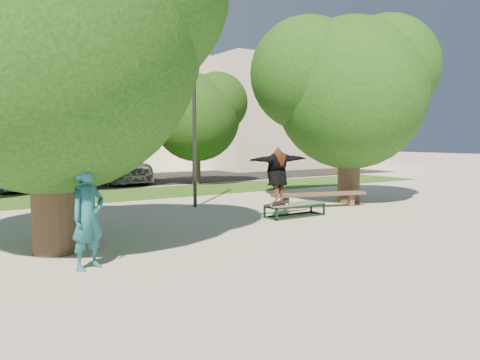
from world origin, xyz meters
TOP-DOWN VIEW (x-y plane):
  - ground at (0.00, 0.00)m, footprint 120.00×120.00m
  - grass_strip at (1.00, 9.50)m, footprint 30.00×4.00m
  - asphalt_strip at (0.00, 16.00)m, footprint 40.00×8.00m
  - tree_left at (-4.29, 1.09)m, footprint 6.96×5.95m
  - tree_right at (5.92, 3.08)m, footprint 6.24×5.33m
  - bg_tree_mid at (-1.08, 12.08)m, footprint 5.76×4.92m
  - bg_tree_right at (4.43, 11.57)m, footprint 5.04×4.31m
  - lamppost at (1.00, 5.00)m, footprint 0.25×0.15m
  - side_building at (18.00, 22.00)m, footprint 15.00×10.00m
  - grind_box at (2.50, 1.72)m, footprint 1.80×0.60m
  - skater_rig at (1.85, 1.72)m, footprint 1.94×0.62m
  - bystander at (-3.95, -0.50)m, footprint 0.78×0.67m
  - bench at (4.24, 2.59)m, footprint 3.20×1.26m
  - car_silver_a at (-3.50, 13.50)m, footprint 2.08×4.01m
  - car_dark at (-1.98, 13.50)m, footprint 1.91×4.38m
  - car_grey at (2.50, 16.50)m, footprint 2.33×4.80m
  - car_silver_b at (1.50, 14.94)m, footprint 2.85×5.79m

SIDE VIEW (x-z plane):
  - ground at x=0.00m, z-range 0.00..0.00m
  - asphalt_strip at x=0.00m, z-range 0.00..0.01m
  - grass_strip at x=1.00m, z-range 0.00..0.02m
  - grind_box at x=2.50m, z-range 0.00..0.38m
  - bench at x=4.24m, z-range 0.17..0.66m
  - car_silver_a at x=-3.50m, z-range 0.00..1.30m
  - car_grey at x=2.50m, z-range 0.00..1.31m
  - car_dark at x=-1.98m, z-range 0.00..1.40m
  - car_silver_b at x=1.50m, z-range 0.00..1.62m
  - bystander at x=-3.95m, z-range 0.00..1.81m
  - skater_rig at x=1.85m, z-range 0.41..2.05m
  - lamppost at x=1.00m, z-range 0.10..6.21m
  - bg_tree_right at x=4.43m, z-range 0.77..6.21m
  - side_building at x=18.00m, z-range 0.00..8.00m
  - bg_tree_mid at x=-1.08m, z-range 0.90..7.14m
  - tree_right at x=5.92m, z-range 0.84..7.35m
  - tree_left at x=-4.29m, z-range 0.86..7.98m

